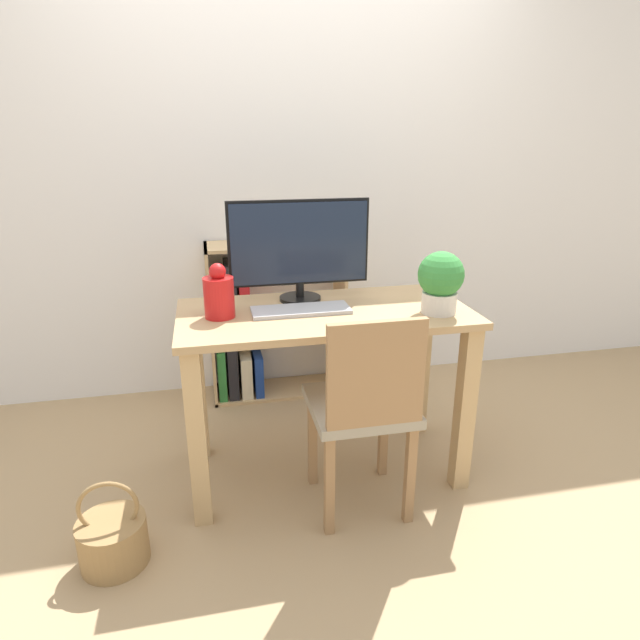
% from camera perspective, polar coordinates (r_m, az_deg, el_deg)
% --- Properties ---
extents(ground_plane, '(10.00, 10.00, 0.00)m').
position_cam_1_polar(ground_plane, '(2.59, 0.48, -15.52)').
color(ground_plane, tan).
extents(wall_back, '(8.00, 0.05, 2.60)m').
position_cam_1_polar(wall_back, '(3.12, -3.66, 16.03)').
color(wall_back, white).
rests_on(wall_back, ground_plane).
extents(desk, '(1.22, 0.59, 0.78)m').
position_cam_1_polar(desk, '(2.30, 0.53, -3.03)').
color(desk, tan).
rests_on(desk, ground_plane).
extents(monitor, '(0.61, 0.18, 0.44)m').
position_cam_1_polar(monitor, '(2.32, -2.22, 7.89)').
color(monitor, black).
rests_on(monitor, desk).
extents(keyboard, '(0.41, 0.15, 0.02)m').
position_cam_1_polar(keyboard, '(2.22, -2.08, 1.10)').
color(keyboard, '#B2B2B7').
rests_on(keyboard, desk).
extents(vase, '(0.12, 0.12, 0.22)m').
position_cam_1_polar(vase, '(2.16, -10.73, 2.67)').
color(vase, red).
rests_on(vase, desk).
extents(potted_plant, '(0.19, 0.19, 0.26)m').
position_cam_1_polar(potted_plant, '(2.22, 12.73, 4.13)').
color(potted_plant, silver).
rests_on(potted_plant, desk).
extents(chair, '(0.40, 0.40, 0.87)m').
position_cam_1_polar(chair, '(2.09, 4.79, -9.06)').
color(chair, '#9E937F').
rests_on(chair, ground_plane).
extents(bookshelf, '(0.77, 0.28, 0.90)m').
position_cam_1_polar(bookshelf, '(3.11, -7.13, -0.96)').
color(bookshelf, tan).
rests_on(bookshelf, ground_plane).
extents(basket, '(0.24, 0.24, 0.34)m').
position_cam_1_polar(basket, '(2.21, -21.22, -20.97)').
color(basket, '#997547').
rests_on(basket, ground_plane).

